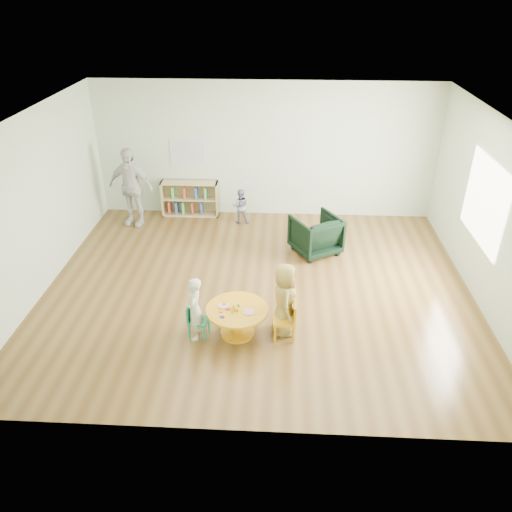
# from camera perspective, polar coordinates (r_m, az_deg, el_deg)

# --- Properties ---
(room) EXTENTS (7.10, 7.00, 2.80)m
(room) POSITION_cam_1_polar(r_m,az_deg,el_deg) (7.47, 0.32, 8.62)
(room) COLOR brown
(room) RESTS_ON ground
(activity_table) EXTENTS (0.89, 0.89, 0.49)m
(activity_table) POSITION_cam_1_polar(r_m,az_deg,el_deg) (7.16, -2.18, -6.92)
(activity_table) COLOR orange
(activity_table) RESTS_ON ground
(kid_chair_left) EXTENTS (0.32, 0.32, 0.51)m
(kid_chair_left) POSITION_cam_1_polar(r_m,az_deg,el_deg) (7.21, -6.84, -7.13)
(kid_chair_left) COLOR #1A9365
(kid_chair_left) RESTS_ON ground
(kid_chair_right) EXTENTS (0.33, 0.33, 0.61)m
(kid_chair_right) POSITION_cam_1_polar(r_m,az_deg,el_deg) (7.10, 3.65, -7.12)
(kid_chair_right) COLOR orange
(kid_chair_right) RESTS_ON ground
(bookshelf) EXTENTS (1.20, 0.30, 0.75)m
(bookshelf) POSITION_cam_1_polar(r_m,az_deg,el_deg) (10.86, -7.59, 6.54)
(bookshelf) COLOR tan
(bookshelf) RESTS_ON ground
(alphabet_poster) EXTENTS (0.74, 0.01, 0.54)m
(alphabet_poster) POSITION_cam_1_polar(r_m,az_deg,el_deg) (10.64, -7.75, 11.69)
(alphabet_poster) COLOR white
(alphabet_poster) RESTS_ON ground
(armchair) EXTENTS (1.07, 1.08, 0.72)m
(armchair) POSITION_cam_1_polar(r_m,az_deg,el_deg) (9.29, 6.84, 2.45)
(armchair) COLOR black
(armchair) RESTS_ON ground
(child_left) EXTENTS (0.23, 0.35, 0.96)m
(child_left) POSITION_cam_1_polar(r_m,az_deg,el_deg) (7.05, -7.04, -6.03)
(child_left) COLOR silver
(child_left) RESTS_ON ground
(child_right) EXTENTS (0.40, 0.58, 1.12)m
(child_right) POSITION_cam_1_polar(r_m,az_deg,el_deg) (7.06, 3.28, -5.01)
(child_right) COLOR yellow
(child_right) RESTS_ON ground
(toddler) EXTENTS (0.37, 0.30, 0.74)m
(toddler) POSITION_cam_1_polar(r_m,az_deg,el_deg) (10.39, -1.79, 5.73)
(toddler) COLOR #1A1D41
(toddler) RESTS_ON ground
(adult_caretaker) EXTENTS (1.02, 0.59, 1.63)m
(adult_caretaker) POSITION_cam_1_polar(r_m,az_deg,el_deg) (10.47, -14.14, 7.64)
(adult_caretaker) COLOR silver
(adult_caretaker) RESTS_ON ground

